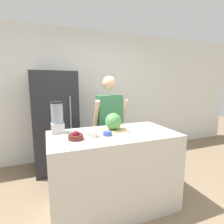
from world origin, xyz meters
name	(u,v)px	position (x,y,z in m)	size (l,w,h in m)	color
wall_back	(83,95)	(0.00, 2.12, 1.30)	(8.00, 0.06, 2.60)	white
counter_island	(113,170)	(0.00, 0.39, 0.48)	(1.51, 0.79, 0.96)	beige
refrigerator	(56,122)	(-0.59, 1.71, 0.87)	(0.73, 0.74, 1.74)	#232328
person	(109,126)	(0.21, 1.09, 0.86)	(0.52, 0.26, 1.66)	#4C608C
cutting_board	(114,130)	(0.05, 0.52, 0.96)	(0.34, 0.30, 0.01)	tan
watermelon	(113,121)	(0.04, 0.50, 1.07)	(0.21, 0.21, 0.21)	#4C8C47
bowl_cherries	(76,136)	(-0.46, 0.31, 0.99)	(0.16, 0.16, 0.09)	#511E19
bowl_cream	(92,133)	(-0.27, 0.34, 1.00)	(0.12, 0.12, 0.11)	beige
bowl_small_blue	(107,134)	(-0.10, 0.33, 0.98)	(0.10, 0.10, 0.05)	#334C9E
blender	(57,118)	(-0.62, 0.65, 1.14)	(0.15, 0.15, 0.38)	#B7B7BC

